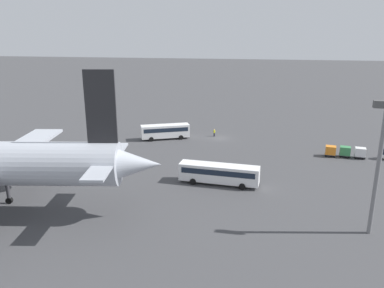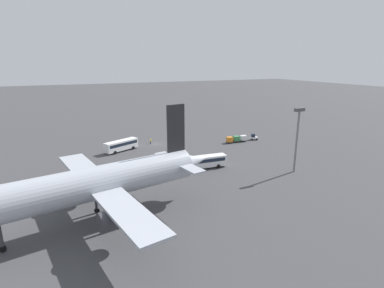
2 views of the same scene
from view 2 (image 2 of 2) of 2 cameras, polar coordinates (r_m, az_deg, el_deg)
ground_plane at (r=99.52m, az=-6.93°, el=-0.01°), size 600.00×600.00×0.00m
airplane at (r=51.37m, az=-18.45°, el=-7.34°), size 46.51×39.49×18.79m
shuttle_bus_near at (r=93.21m, az=-13.31°, el=-0.14°), size 10.93×7.03×3.26m
shuttle_bus_far at (r=75.93m, az=2.01°, el=-3.30°), size 12.64×3.52×3.18m
baggage_tug at (r=106.18m, az=11.67°, el=1.28°), size 2.70×2.28×2.10m
worker_person at (r=100.12m, az=-7.90°, el=0.56°), size 0.38×0.38×1.74m
cargo_cart_white at (r=103.31m, az=9.73°, el=1.13°), size 2.22×1.96×2.06m
cargo_cart_green at (r=102.05m, az=8.41°, el=1.02°), size 2.22×1.96×2.06m
cargo_cart_orange at (r=100.56m, az=7.17°, el=0.85°), size 2.22×1.96×2.06m
light_pole at (r=75.75m, az=19.44°, el=2.00°), size 2.80×0.70×15.82m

